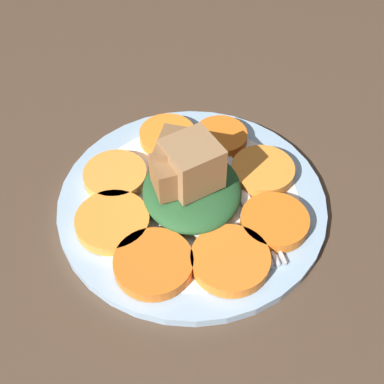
# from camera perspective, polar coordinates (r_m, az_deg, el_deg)

# --- Properties ---
(table_slab) EXTENTS (1.20, 1.20, 0.02)m
(table_slab) POSITION_cam_1_polar(r_m,az_deg,el_deg) (0.55, 0.00, -2.10)
(table_slab) COLOR #4C3828
(table_slab) RESTS_ON ground
(plate) EXTENTS (0.27, 0.27, 0.01)m
(plate) POSITION_cam_1_polar(r_m,az_deg,el_deg) (0.54, 0.00, -1.10)
(plate) COLOR #99B7D1
(plate) RESTS_ON table_slab
(carrot_slice_0) EXTENTS (0.07, 0.07, 0.01)m
(carrot_slice_0) POSITION_cam_1_polar(r_m,az_deg,el_deg) (0.52, 8.79, -3.15)
(carrot_slice_0) COLOR orange
(carrot_slice_0) RESTS_ON plate
(carrot_slice_1) EXTENTS (0.07, 0.07, 0.01)m
(carrot_slice_1) POSITION_cam_1_polar(r_m,az_deg,el_deg) (0.56, 7.56, 2.24)
(carrot_slice_1) COLOR orange
(carrot_slice_1) RESTS_ON plate
(carrot_slice_2) EXTENTS (0.06, 0.06, 0.01)m
(carrot_slice_2) POSITION_cam_1_polar(r_m,az_deg,el_deg) (0.59, 3.06, 5.88)
(carrot_slice_2) COLOR orange
(carrot_slice_2) RESTS_ON plate
(carrot_slice_3) EXTENTS (0.06, 0.06, 0.01)m
(carrot_slice_3) POSITION_cam_1_polar(r_m,az_deg,el_deg) (0.59, -2.63, 6.00)
(carrot_slice_3) COLOR orange
(carrot_slice_3) RESTS_ON plate
(carrot_slice_4) EXTENTS (0.06, 0.06, 0.01)m
(carrot_slice_4) POSITION_cam_1_polar(r_m,az_deg,el_deg) (0.55, -8.18, 1.71)
(carrot_slice_4) COLOR orange
(carrot_slice_4) RESTS_ON plate
(carrot_slice_5) EXTENTS (0.07, 0.07, 0.01)m
(carrot_slice_5) POSITION_cam_1_polar(r_m,az_deg,el_deg) (0.52, -8.48, -3.16)
(carrot_slice_5) COLOR orange
(carrot_slice_5) RESTS_ON plate
(carrot_slice_6) EXTENTS (0.07, 0.07, 0.01)m
(carrot_slice_6) POSITION_cam_1_polar(r_m,az_deg,el_deg) (0.48, -4.12, -7.61)
(carrot_slice_6) COLOR orange
(carrot_slice_6) RESTS_ON plate
(carrot_slice_7) EXTENTS (0.07, 0.07, 0.01)m
(carrot_slice_7) POSITION_cam_1_polar(r_m,az_deg,el_deg) (0.49, 4.11, -7.24)
(carrot_slice_7) COLOR orange
(carrot_slice_7) RESTS_ON plate
(center_pile) EXTENTS (0.11, 0.10, 0.07)m
(center_pile) POSITION_cam_1_polar(r_m,az_deg,el_deg) (0.51, -0.46, 1.44)
(center_pile) COLOR #235128
(center_pile) RESTS_ON plate
(fork) EXTENTS (0.19, 0.06, 0.00)m
(fork) POSITION_cam_1_polar(r_m,az_deg,el_deg) (0.54, 5.40, -0.18)
(fork) COLOR silver
(fork) RESTS_ON plate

